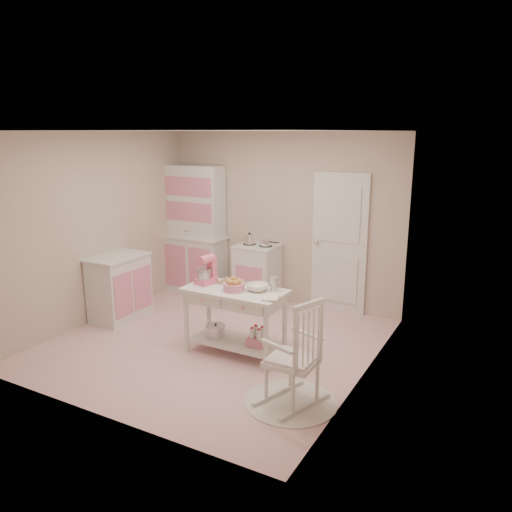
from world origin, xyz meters
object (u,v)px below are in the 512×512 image
at_px(base_cabinet, 119,288).
at_px(bread_basket, 234,287).
at_px(hutch, 194,229).
at_px(stand_mixer, 206,270).
at_px(rocking_chair, 292,351).
at_px(stove, 257,274).
at_px(work_table, 235,321).

distance_m(base_cabinet, bread_basket, 2.08).
bearing_deg(hutch, stand_mixer, -51.07).
relative_size(rocking_chair, stand_mixer, 3.24).
distance_m(hutch, stove, 1.33).
xyz_separation_m(rocking_chair, bread_basket, (-1.05, 0.67, 0.30)).
bearing_deg(base_cabinet, rocking_chair, -16.37).
bearing_deg(stand_mixer, work_table, 6.42).
xyz_separation_m(work_table, bread_basket, (0.02, -0.05, 0.45)).
xyz_separation_m(hutch, base_cabinet, (-0.17, -1.59, -0.58)).
bearing_deg(rocking_chair, base_cabinet, -177.34).
distance_m(base_cabinet, work_table, 2.02).
xyz_separation_m(base_cabinet, rocking_chair, (3.08, -0.91, 0.09)).
distance_m(work_table, stand_mixer, 0.71).
xyz_separation_m(work_table, stand_mixer, (-0.42, 0.02, 0.57)).
xyz_separation_m(base_cabinet, work_table, (2.01, -0.18, -0.06)).
relative_size(hutch, stove, 2.26).
height_order(base_cabinet, stand_mixer, stand_mixer).
distance_m(work_table, bread_basket, 0.45).
relative_size(hutch, rocking_chair, 1.89).
relative_size(rocking_chair, bread_basket, 4.40).
height_order(stove, stand_mixer, stand_mixer).
xyz_separation_m(stove, bread_basket, (0.65, -1.77, 0.39)).
bearing_deg(stand_mixer, bread_basket, 0.11).
xyz_separation_m(hutch, stand_mixer, (1.41, -1.75, -0.07)).
height_order(base_cabinet, rocking_chair, rocking_chair).
relative_size(stand_mixer, bread_basket, 1.36).
bearing_deg(work_table, stove, 110.24).
distance_m(stove, base_cabinet, 2.06).
bearing_deg(hutch, work_table, -44.00).
bearing_deg(stove, hutch, 177.61).
bearing_deg(rocking_chair, hutch, 158.44).
bearing_deg(base_cabinet, bread_basket, -6.61).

